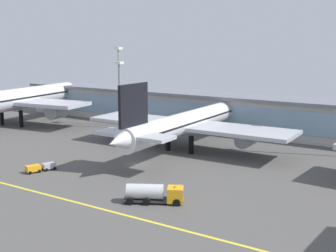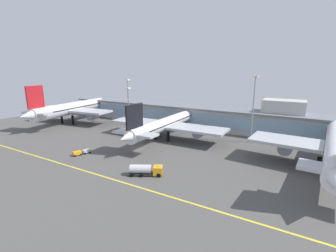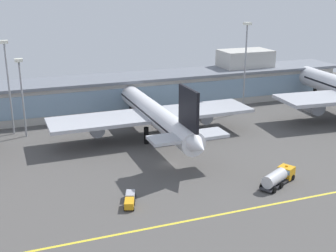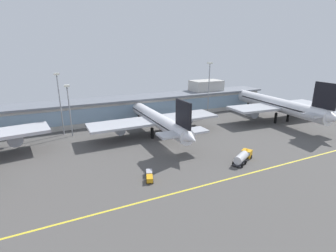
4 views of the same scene
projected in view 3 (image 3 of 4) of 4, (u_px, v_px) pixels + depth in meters
ground_plane at (170, 164)px, 89.72m from camera, size 196.97×196.97×0.00m
taxiway_centreline_stripe at (218, 215)px, 70.10m from camera, size 157.58×0.50×0.01m
terminal_building at (125, 92)px, 126.46m from camera, size 143.70×14.00×15.18m
airliner_near_right at (154, 114)px, 103.38m from camera, size 48.89×55.21×16.52m
baggage_tug_near at (279, 176)px, 80.50m from camera, size 9.11×6.45×2.90m
service_truck_far at (130, 200)px, 73.38m from camera, size 3.38×5.78×1.40m
apron_light_mast_west at (7, 74)px, 103.45m from camera, size 1.80×1.80×22.71m
apron_light_mast_centre at (21, 85)px, 102.34m from camera, size 1.80×1.80×18.80m
apron_light_mast_east at (246, 55)px, 120.95m from camera, size 1.80×1.80×25.22m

